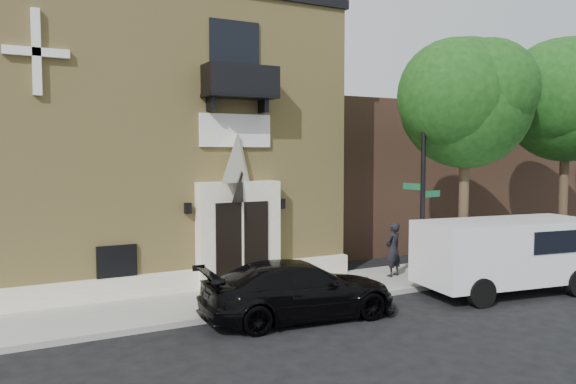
% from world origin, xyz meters
% --- Properties ---
extents(ground, '(120.00, 120.00, 0.00)m').
position_xyz_m(ground, '(0.00, 0.00, 0.00)').
color(ground, black).
rests_on(ground, ground).
extents(sidewalk, '(42.00, 3.00, 0.15)m').
position_xyz_m(sidewalk, '(1.00, 1.50, 0.07)').
color(sidewalk, gray).
rests_on(sidewalk, ground).
extents(church, '(12.20, 11.01, 9.30)m').
position_xyz_m(church, '(-2.99, 7.95, 4.63)').
color(church, tan).
rests_on(church, ground).
extents(neighbour_building, '(18.00, 8.00, 6.40)m').
position_xyz_m(neighbour_building, '(12.00, 9.00, 3.20)').
color(neighbour_building, brown).
rests_on(neighbour_building, ground).
extents(street_tree_left, '(4.97, 4.38, 7.77)m').
position_xyz_m(street_tree_left, '(6.03, 0.35, 5.87)').
color(street_tree_left, '#38281C').
rests_on(street_tree_left, sidewalk).
extents(street_tree_mid, '(5.21, 4.64, 8.25)m').
position_xyz_m(street_tree_mid, '(11.03, 0.35, 6.20)').
color(street_tree_mid, '#38281C').
rests_on(street_tree_mid, sidewalk).
extents(black_sedan, '(5.27, 2.49, 1.48)m').
position_xyz_m(black_sedan, '(-0.80, -0.68, 0.74)').
color(black_sedan, black).
rests_on(black_sedan, ground).
extents(cargo_van, '(5.68, 2.89, 2.22)m').
position_xyz_m(cargo_van, '(6.14, -1.40, 1.24)').
color(cargo_van, silver).
rests_on(cargo_van, ground).
extents(street_sign, '(0.92, 0.86, 5.42)m').
position_xyz_m(street_sign, '(4.05, 0.22, 2.88)').
color(street_sign, black).
rests_on(street_sign, sidewalk).
extents(fire_hydrant, '(0.46, 0.37, 0.81)m').
position_xyz_m(fire_hydrant, '(5.38, 0.59, 0.55)').
color(fire_hydrant, '#AC0C22').
rests_on(fire_hydrant, sidewalk).
extents(dumpster, '(2.08, 1.52, 1.22)m').
position_xyz_m(dumpster, '(8.35, 0.60, 0.77)').
color(dumpster, '#0E3619').
rests_on(dumpster, sidewalk).
extents(planter, '(0.63, 0.54, 0.70)m').
position_xyz_m(planter, '(-0.60, 2.37, 0.50)').
color(planter, '#506B30').
rests_on(planter, sidewalk).
extents(pedestrian_near, '(0.75, 0.60, 1.79)m').
position_xyz_m(pedestrian_near, '(4.02, 1.57, 1.04)').
color(pedestrian_near, black).
rests_on(pedestrian_near, sidewalk).
extents(pedestrian_far, '(0.75, 0.89, 1.63)m').
position_xyz_m(pedestrian_far, '(10.44, 1.05, 0.96)').
color(pedestrian_far, '#312722').
rests_on(pedestrian_far, sidewalk).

